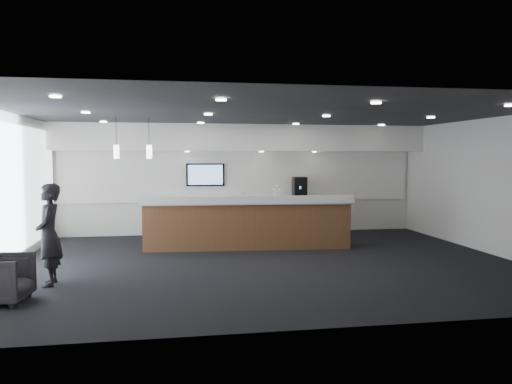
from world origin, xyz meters
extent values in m
plane|color=black|center=(0.00, 0.00, 0.00)|extent=(10.00, 10.00, 0.00)
cube|color=black|center=(0.00, 0.00, 3.00)|extent=(10.00, 8.00, 0.02)
cube|color=silver|center=(0.00, 4.00, 1.50)|extent=(10.00, 0.02, 3.00)
cube|color=silver|center=(-5.00, 0.00, 1.50)|extent=(0.02, 8.00, 3.00)
cube|color=silver|center=(5.00, 0.00, 1.50)|extent=(0.02, 8.00, 3.00)
cube|color=white|center=(0.00, 3.55, 2.65)|extent=(10.00, 0.90, 0.70)
cube|color=white|center=(0.00, 3.97, 1.60)|extent=(9.80, 0.06, 1.40)
cube|color=silver|center=(-4.96, 0.00, 1.50)|extent=(0.04, 7.36, 2.55)
cube|color=#999CA1|center=(0.00, 3.64, 0.45)|extent=(5.00, 0.60, 0.90)
cube|color=silver|center=(0.00, 3.64, 0.93)|extent=(5.06, 0.66, 0.05)
cylinder|color=white|center=(-2.00, 3.32, 0.50)|extent=(0.60, 0.02, 0.02)
cylinder|color=white|center=(-1.00, 3.32, 0.50)|extent=(0.60, 0.02, 0.02)
cylinder|color=white|center=(0.00, 3.32, 0.50)|extent=(0.60, 0.02, 0.02)
cylinder|color=white|center=(1.00, 3.32, 0.50)|extent=(0.60, 0.02, 0.02)
cylinder|color=white|center=(2.00, 3.32, 0.50)|extent=(0.60, 0.02, 0.02)
cube|color=black|center=(-1.00, 3.91, 1.65)|extent=(1.05, 0.07, 0.62)
cube|color=blue|center=(-1.00, 3.87, 1.65)|extent=(0.95, 0.01, 0.54)
cylinder|color=#FEECC6|center=(-2.40, 0.80, 2.25)|extent=(0.12, 0.12, 0.30)
cylinder|color=#FEECC6|center=(-3.10, 0.80, 2.25)|extent=(0.12, 0.12, 0.30)
cube|color=#532C1B|center=(-0.19, 1.60, 0.53)|extent=(4.79, 1.04, 1.05)
cube|color=silver|center=(-0.19, 1.60, 1.08)|extent=(4.88, 1.13, 0.06)
cube|color=silver|center=(-0.22, 1.23, 1.17)|extent=(4.83, 0.50, 0.18)
cylinder|color=white|center=(0.51, 1.64, 1.25)|extent=(0.04, 0.04, 0.28)
torus|color=white|center=(0.51, 1.58, 1.39)|extent=(0.19, 0.04, 0.19)
cube|color=black|center=(1.60, 3.65, 1.27)|extent=(0.38, 0.42, 0.63)
cube|color=white|center=(1.60, 3.42, 0.96)|extent=(0.23, 0.12, 0.02)
cube|color=white|center=(0.01, 3.56, 1.07)|extent=(0.18, 0.07, 0.25)
cube|color=white|center=(0.92, 3.51, 1.08)|extent=(0.19, 0.06, 0.25)
imported|color=black|center=(-4.40, -2.17, 0.36)|extent=(0.86, 0.84, 0.71)
imported|color=black|center=(-3.95, -1.18, 0.85)|extent=(0.48, 0.67, 1.70)
imported|color=white|center=(1.33, 3.55, 1.00)|extent=(0.11, 0.11, 0.10)
imported|color=white|center=(1.19, 3.55, 1.00)|extent=(0.15, 0.15, 0.10)
imported|color=white|center=(1.05, 3.55, 1.00)|extent=(0.13, 0.13, 0.10)
imported|color=white|center=(0.91, 3.55, 1.00)|extent=(0.14, 0.14, 0.10)
imported|color=white|center=(0.77, 3.55, 1.00)|extent=(0.15, 0.15, 0.10)
imported|color=white|center=(0.63, 3.55, 1.00)|extent=(0.12, 0.12, 0.10)
imported|color=white|center=(0.49, 3.55, 1.00)|extent=(0.15, 0.15, 0.10)
camera|label=1|loc=(-1.94, -9.84, 2.13)|focal=35.00mm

